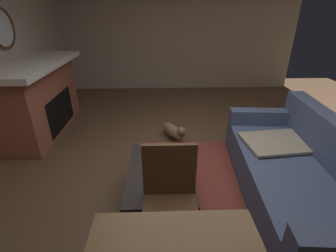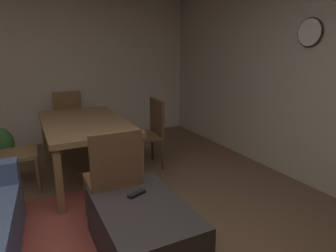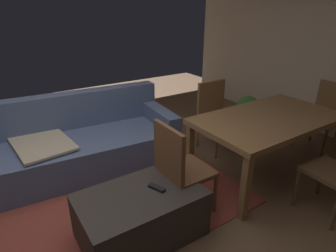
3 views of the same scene
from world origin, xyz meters
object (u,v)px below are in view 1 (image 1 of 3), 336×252
ottoman_coffee_table (160,188)px  dining_chair_west (170,195)px  round_wall_mirror (2,28)px  couch (298,175)px  small_dog (174,131)px  tv_remote (158,179)px  fireplace (40,98)px

ottoman_coffee_table → dining_chair_west: (0.45, 0.08, 0.31)m
round_wall_mirror → couch: round_wall_mirror is taller
round_wall_mirror → small_dog: bearing=81.0°
round_wall_mirror → dining_chair_west: size_ratio=0.63×
tv_remote → dining_chair_west: size_ratio=0.17×
fireplace → tv_remote: (1.94, 1.89, -0.14)m
couch → ottoman_coffee_table: (0.05, -1.45, -0.09)m
round_wall_mirror → ottoman_coffee_table: 3.16m
round_wall_mirror → small_dog: (0.38, 2.42, -1.47)m
couch → tv_remote: bearing=-82.1°
dining_chair_west → tv_remote: bearing=-161.5°
round_wall_mirror → tv_remote: size_ratio=3.65×
fireplace → tv_remote: fireplace is taller
fireplace → round_wall_mirror: bearing=-90.0°
fireplace → ottoman_coffee_table: (1.79, 1.91, -0.37)m
fireplace → couch: bearing=62.6°
tv_remote → dining_chair_west: 0.32m
couch → tv_remote: size_ratio=14.35×
couch → tv_remote: couch is taller
ottoman_coffee_table → tv_remote: size_ratio=6.41×
round_wall_mirror → tv_remote: (1.94, 2.18, -1.17)m
fireplace → small_dog: fireplace is taller
round_wall_mirror → ottoman_coffee_table: round_wall_mirror is taller
couch → dining_chair_west: bearing=-70.1°
round_wall_mirror → tv_remote: bearing=48.3°
ottoman_coffee_table → small_dog: (-1.40, 0.22, -0.06)m
fireplace → ottoman_coffee_table: 2.64m
tv_remote → ottoman_coffee_table: bearing=151.7°
ottoman_coffee_table → dining_chair_west: dining_chair_west is taller
ottoman_coffee_table → round_wall_mirror: bearing=-129.2°
round_wall_mirror → couch: (1.74, 3.64, -1.31)m
round_wall_mirror → small_dog: round_wall_mirror is taller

